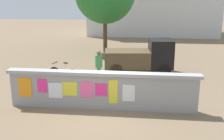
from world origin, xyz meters
name	(u,v)px	position (x,y,z in m)	size (l,w,h in m)	color
ground	(120,60)	(0.00, 8.00, 0.00)	(60.00, 60.00, 0.00)	#7A664C
poster_wall	(102,90)	(-0.01, 0.00, 0.74)	(7.17, 0.42, 1.43)	#969696
auto_rickshaw_truck	(142,57)	(1.43, 5.13, 0.90)	(3.74, 1.89, 1.85)	black
motorcycle	(109,85)	(0.06, 1.48, 0.46)	(1.90, 0.56, 0.87)	black
bicycle_near	(64,74)	(-2.42, 3.25, 0.36)	(1.65, 0.62, 0.95)	black
bicycle_far	(158,91)	(2.14, 1.21, 0.36)	(1.70, 0.44, 0.95)	black
person_walking	(99,63)	(-0.61, 3.06, 0.99)	(0.38, 0.38, 1.62)	#3F994C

